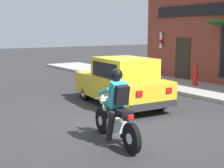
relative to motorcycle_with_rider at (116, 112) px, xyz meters
name	(u,v)px	position (x,y,z in m)	size (l,w,h in m)	color
ground_plane	(119,120)	(1.13, 1.41, -0.68)	(80.00, 80.00, 0.00)	#2B2B2D
sidewalk_curb	(173,84)	(6.32, 4.41, -0.61)	(2.60, 22.00, 0.14)	#9E9B93
motorcycle_with_rider	(116,112)	(0.00, 0.00, 0.00)	(0.65, 2.01, 1.62)	black
car_hatchback	(121,82)	(2.21, 2.78, 0.09)	(2.01, 3.92, 1.57)	black
fire_hydrant	(195,75)	(6.61, 3.42, -0.11)	(0.36, 0.24, 0.88)	red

